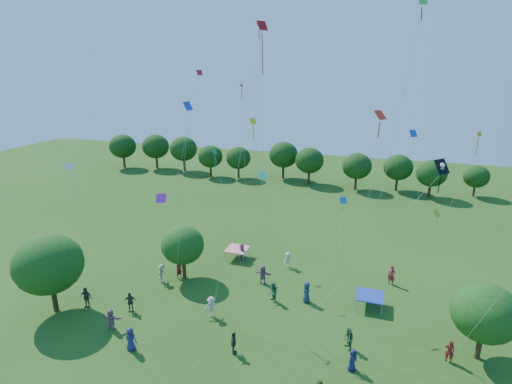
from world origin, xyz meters
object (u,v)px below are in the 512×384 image
at_px(tent_red_stripe, 237,249).
at_px(red_high_kite, 255,76).
at_px(pirate_kite, 438,171).
at_px(near_tree_west, 49,264).
at_px(near_tree_north, 183,245).
at_px(near_tree_east, 485,313).
at_px(tent_blue, 370,296).

height_order(tent_red_stripe, red_high_kite, red_high_kite).
bearing_deg(tent_red_stripe, pirate_kite, -22.56).
relative_size(near_tree_west, near_tree_north, 1.28).
xyz_separation_m(near_tree_north, near_tree_east, (24.42, -3.74, 0.21)).
xyz_separation_m(tent_blue, red_high_kite, (-9.62, -1.42, 17.56)).
bearing_deg(tent_blue, near_tree_east, -29.09).
distance_m(near_tree_north, near_tree_east, 24.71).
bearing_deg(near_tree_north, red_high_kite, -8.00).
height_order(tent_red_stripe, pirate_kite, pirate_kite).
relative_size(near_tree_north, tent_red_stripe, 2.36).
bearing_deg(red_high_kite, pirate_kite, -3.24).
bearing_deg(tent_red_stripe, near_tree_west, -128.95).
bearing_deg(pirate_kite, near_tree_north, 175.04).
xyz_separation_m(near_tree_west, pirate_kite, (28.12, 6.34, 8.27)).
distance_m(near_tree_west, near_tree_east, 32.27).
bearing_deg(pirate_kite, near_tree_west, -167.29).
xyz_separation_m(pirate_kite, red_high_kite, (-13.18, 0.74, 6.08)).
bearing_deg(near_tree_east, tent_red_stripe, 156.62).
height_order(near_tree_east, tent_red_stripe, near_tree_east).
relative_size(near_tree_north, near_tree_east, 0.93).
bearing_deg(pirate_kite, tent_blue, 148.67).
xyz_separation_m(tent_red_stripe, tent_blue, (13.66, -4.99, 0.00)).
xyz_separation_m(near_tree_north, tent_red_stripe, (3.37, 5.37, -2.35)).
distance_m(near_tree_west, red_high_kite, 21.90).
bearing_deg(tent_red_stripe, tent_blue, -20.06).
relative_size(tent_red_stripe, red_high_kite, 0.10).
distance_m(tent_red_stripe, pirate_kite, 21.89).
bearing_deg(near_tree_west, tent_blue, 19.09).
height_order(near_tree_west, tent_blue, near_tree_west).
bearing_deg(tent_blue, near_tree_north, -178.73).
height_order(tent_red_stripe, tent_blue, same).
bearing_deg(near_tree_west, red_high_kite, 25.36).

